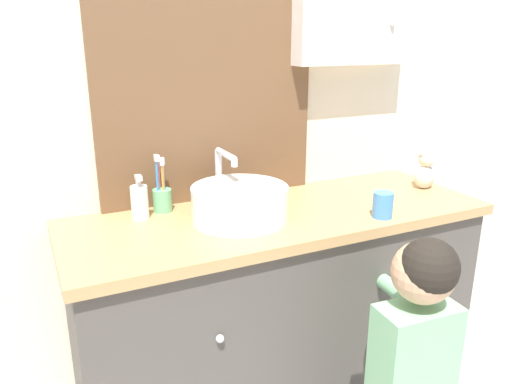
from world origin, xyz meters
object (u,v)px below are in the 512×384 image
at_px(sink_basin, 240,202).
at_px(toothbrush_holder, 162,197).
at_px(drinking_cup, 383,205).
at_px(soap_dispenser, 140,202).
at_px(teddy_bear, 426,170).
at_px(child_figure, 412,367).

height_order(sink_basin, toothbrush_holder, sink_basin).
xyz_separation_m(sink_basin, toothbrush_holder, (-0.20, 0.18, -0.01)).
bearing_deg(drinking_cup, soap_dispenser, 155.27).
height_order(toothbrush_holder, teddy_bear, toothbrush_holder).
xyz_separation_m(soap_dispenser, child_figure, (0.59, -0.63, -0.38)).
bearing_deg(soap_dispenser, sink_basin, -26.20).
distance_m(toothbrush_holder, child_figure, 0.92).
bearing_deg(toothbrush_holder, teddy_bear, -10.36).
relative_size(soap_dispenser, teddy_bear, 0.97).
bearing_deg(child_figure, teddy_bear, 46.78).
bearing_deg(teddy_bear, drinking_cup, -152.36).
bearing_deg(toothbrush_holder, sink_basin, -41.24).
height_order(sink_basin, teddy_bear, sink_basin).
bearing_deg(soap_dispenser, drinking_cup, -24.73).
distance_m(child_figure, drinking_cup, 0.49).
relative_size(sink_basin, toothbrush_holder, 1.85).
relative_size(toothbrush_holder, drinking_cup, 2.33).
distance_m(soap_dispenser, teddy_bear, 1.07).
bearing_deg(sink_basin, teddy_bear, -0.07).
bearing_deg(drinking_cup, child_figure, -110.00).
bearing_deg(child_figure, toothbrush_holder, 127.22).
distance_m(sink_basin, soap_dispenser, 0.32).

